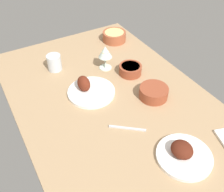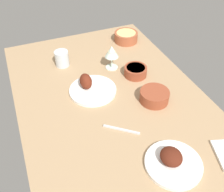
{
  "view_description": "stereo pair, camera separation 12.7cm",
  "coord_description": "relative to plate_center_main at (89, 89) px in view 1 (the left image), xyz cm",
  "views": [
    {
      "loc": [
        82.49,
        -47.33,
        89.76
      ],
      "look_at": [
        0.0,
        0.0,
        6.0
      ],
      "focal_mm": 41.72,
      "sensor_mm": 36.0,
      "label": 1
    },
    {
      "loc": [
        88.04,
        -35.96,
        89.76
      ],
      "look_at": [
        0.0,
        0.0,
        6.0
      ],
      "focal_mm": 41.72,
      "sensor_mm": 36.0,
      "label": 2
    }
  ],
  "objects": [
    {
      "name": "bowl_onions",
      "position": [
        -3.45,
        26.81,
        0.72
      ],
      "size": [
        12.3,
        12.3,
        5.22
      ],
      "color": "brown",
      "rests_on": "dining_table"
    },
    {
      "name": "bowl_potatoes",
      "position": [
        -39.29,
        37.49,
        1.18
      ],
      "size": [
        15.01,
        15.01,
        6.13
      ],
      "color": "#A35133",
      "rests_on": "dining_table"
    },
    {
      "name": "plate_center_main",
      "position": [
        0.0,
        0.0,
        0.0
      ],
      "size": [
        23.87,
        23.87,
        9.17
      ],
      "color": "white",
      "rests_on": "dining_table"
    },
    {
      "name": "water_tumbler",
      "position": [
        -27.98,
        -7.6,
        2.34
      ],
      "size": [
        7.83,
        7.83,
        8.96
      ],
      "primitive_type": "cylinder",
      "color": "silver",
      "rests_on": "dining_table"
    },
    {
      "name": "bowl_cream",
      "position": [
        18.58,
        26.14,
        0.94
      ],
      "size": [
        14.15,
        14.15,
        5.66
      ],
      "color": "brown",
      "rests_on": "dining_table"
    },
    {
      "name": "plate_near_viewer",
      "position": [
        53.33,
        14.67,
        -0.13
      ],
      "size": [
        22.06,
        22.06,
        7.05
      ],
      "color": "white",
      "rests_on": "dining_table"
    },
    {
      "name": "wine_glass",
      "position": [
        -14.93,
        17.56,
        7.79
      ],
      "size": [
        7.6,
        7.6,
        14.0
      ],
      "color": "silver",
      "rests_on": "dining_table"
    },
    {
      "name": "dining_table",
      "position": [
        9.88,
        7.58,
        -4.14
      ],
      "size": [
        140.0,
        90.0,
        4.0
      ],
      "primitive_type": "cube",
      "color": "tan",
      "rests_on": "ground"
    },
    {
      "name": "fork_loose",
      "position": [
        30.09,
        3.72,
        -1.74
      ],
      "size": [
        10.94,
        13.32,
        0.8
      ],
      "primitive_type": "cube",
      "rotation": [
        0.0,
        0.0,
        4.04
      ],
      "color": "silver",
      "rests_on": "dining_table"
    }
  ]
}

